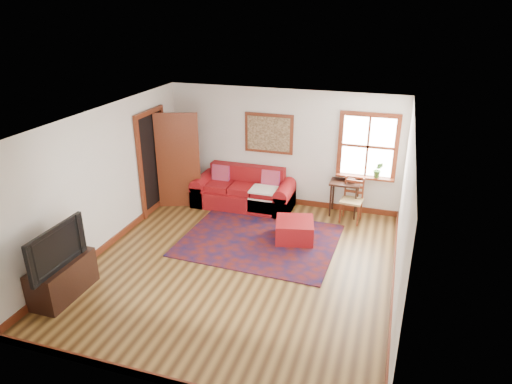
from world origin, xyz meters
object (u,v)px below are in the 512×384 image
(side_table, at_px, (345,187))
(red_leather_sofa, at_px, (244,193))
(ladder_back_chair, at_px, (352,198))
(media_cabinet, at_px, (63,278))
(red_ottoman, at_px, (295,230))

(side_table, bearing_deg, red_leather_sofa, -174.68)
(ladder_back_chair, xyz_separation_m, media_cabinet, (-3.82, -3.91, -0.19))
(red_leather_sofa, distance_m, red_ottoman, 1.84)
(red_leather_sofa, distance_m, media_cabinet, 4.22)
(ladder_back_chair, height_order, media_cabinet, ladder_back_chair)
(red_leather_sofa, relative_size, side_table, 2.94)
(red_leather_sofa, xyz_separation_m, red_ottoman, (1.40, -1.20, -0.08))
(side_table, bearing_deg, red_ottoman, -117.29)
(red_ottoman, distance_m, media_cabinet, 4.01)
(red_ottoman, bearing_deg, red_leather_sofa, 126.77)
(side_table, distance_m, ladder_back_chair, 0.32)
(ladder_back_chair, bearing_deg, side_table, 129.06)
(side_table, xyz_separation_m, ladder_back_chair, (0.18, -0.23, -0.12))
(side_table, bearing_deg, media_cabinet, -131.31)
(side_table, distance_m, media_cabinet, 5.52)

